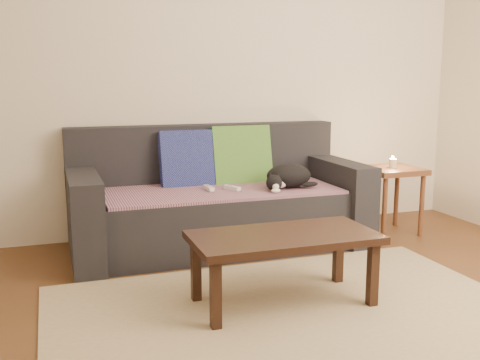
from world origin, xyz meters
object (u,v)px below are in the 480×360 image
object	(u,v)px
wii_remote_a	(209,188)
wii_remote_b	(232,188)
sofa	(217,204)
side_table	(392,179)
cat	(288,176)
coffee_table	(284,243)

from	to	relation	value
wii_remote_a	wii_remote_b	distance (m)	0.17
sofa	side_table	size ratio (longest dim) A/B	3.98
cat	side_table	size ratio (longest dim) A/B	0.76
cat	side_table	bearing A→B (deg)	8.48
coffee_table	cat	bearing A→B (deg)	65.25
coffee_table	wii_remote_a	bearing A→B (deg)	95.82
side_table	coffee_table	world-z (taller)	side_table
wii_remote_a	coffee_table	world-z (taller)	wii_remote_a
sofa	wii_remote_b	xyz separation A→B (m)	(0.06, -0.16, 0.15)
wii_remote_b	side_table	world-z (taller)	side_table
sofa	wii_remote_a	world-z (taller)	sofa
wii_remote_a	side_table	bearing A→B (deg)	-92.40
wii_remote_b	side_table	xyz separation A→B (m)	(1.35, 0.04, -0.02)
sofa	side_table	world-z (taller)	sofa
sofa	side_table	bearing A→B (deg)	-4.97
wii_remote_a	coffee_table	xyz separation A→B (m)	(0.11, -1.08, -0.11)
cat	wii_remote_b	bearing A→B (deg)	176.01
wii_remote_a	wii_remote_b	size ratio (longest dim) A/B	1.00
wii_remote_b	sofa	bearing A→B (deg)	0.48
cat	wii_remote_a	size ratio (longest dim) A/B	2.69
sofa	cat	xyz separation A→B (m)	(0.47, -0.21, 0.21)
wii_remote_a	wii_remote_b	bearing A→B (deg)	-108.52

